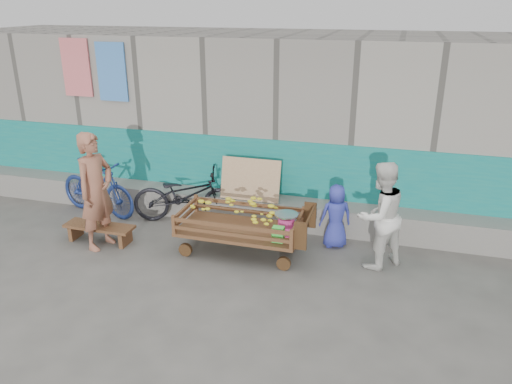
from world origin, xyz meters
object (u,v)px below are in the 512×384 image
(bicycle_blue, at_px, (97,187))
(child, at_px, (336,216))
(woman, at_px, (380,215))
(bicycle_dark, at_px, (186,195))
(banana_cart, at_px, (238,218))
(vendor_man, at_px, (96,191))
(bench, at_px, (100,229))

(bicycle_blue, bearing_deg, child, -77.93)
(woman, xyz_separation_m, bicycle_blue, (-4.84, 0.51, -0.28))
(child, bearing_deg, woman, 122.75)
(woman, distance_m, child, 0.83)
(bicycle_dark, distance_m, bicycle_blue, 1.62)
(banana_cart, height_order, vendor_man, vendor_man)
(bicycle_dark, bearing_deg, bicycle_blue, 79.75)
(bench, distance_m, child, 3.68)
(woman, height_order, child, woman)
(banana_cart, bearing_deg, bicycle_blue, 166.15)
(woman, distance_m, bicycle_dark, 3.32)
(vendor_man, xyz_separation_m, bicycle_blue, (-0.73, 1.07, -0.40))
(banana_cart, xyz_separation_m, woman, (2.02, 0.18, 0.21))
(bench, height_order, vendor_man, vendor_man)
(bicycle_blue, bearing_deg, vendor_man, -132.64)
(bicycle_blue, bearing_deg, banana_cart, -90.70)
(vendor_man, relative_size, woman, 1.16)
(child, bearing_deg, bench, -9.78)
(vendor_man, bearing_deg, child, -62.64)
(bench, bearing_deg, woman, 5.92)
(banana_cart, distance_m, woman, 2.04)
(banana_cart, relative_size, bicycle_dark, 1.10)
(banana_cart, height_order, child, child)
(bench, xyz_separation_m, bicycle_blue, (-0.62, 0.95, 0.29))
(banana_cart, bearing_deg, bench, -173.36)
(banana_cart, bearing_deg, bicycle_dark, 144.77)
(banana_cart, relative_size, woman, 1.27)
(banana_cart, height_order, bicycle_blue, bicycle_blue)
(woman, distance_m, bicycle_blue, 4.87)
(bench, xyz_separation_m, child, (3.56, 0.87, 0.29))
(bench, bearing_deg, bicycle_dark, 48.51)
(vendor_man, xyz_separation_m, woman, (4.11, 0.56, -0.13))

